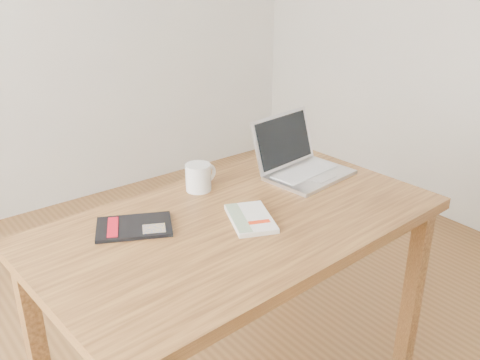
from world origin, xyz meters
TOP-DOWN VIEW (x-y plane):
  - room at (-0.07, 0.00)m, footprint 4.04×4.04m
  - desk at (0.10, -0.02)m, footprint 1.34×0.82m
  - white_guidebook at (0.12, -0.05)m, footprint 0.20×0.24m
  - black_guidebook at (-0.19, 0.13)m, footprint 0.27×0.24m
  - laptop at (0.51, 0.13)m, footprint 0.34×0.31m
  - coffee_mug at (0.13, 0.25)m, footprint 0.13×0.09m

SIDE VIEW (x-z plane):
  - desk at x=0.10m, z-range 0.29..1.04m
  - black_guidebook at x=-0.19m, z-range 0.75..0.76m
  - white_guidebook at x=0.12m, z-range 0.75..0.77m
  - laptop at x=0.51m, z-range 0.69..0.90m
  - coffee_mug at x=0.13m, z-range 0.75..0.85m
  - room at x=-0.07m, z-range 0.01..2.71m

